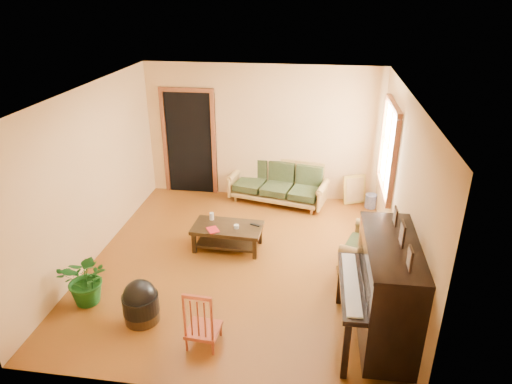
% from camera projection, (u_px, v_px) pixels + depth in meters
% --- Properties ---
extents(floor, '(5.00, 5.00, 0.00)m').
position_uv_depth(floor, '(240.00, 261.00, 7.03)').
color(floor, '#5A2D0B').
rests_on(floor, ground).
extents(doorway, '(1.08, 0.16, 2.05)m').
position_uv_depth(doorway, '(189.00, 144.00, 9.03)').
color(doorway, black).
rests_on(doorway, floor).
extents(window, '(0.12, 1.36, 1.46)m').
position_uv_depth(window, '(389.00, 149.00, 7.29)').
color(window, white).
rests_on(window, right_wall).
extents(sofa, '(1.98, 1.17, 0.79)m').
position_uv_depth(sofa, '(277.00, 183.00, 8.80)').
color(sofa, '#A57D3C').
rests_on(sofa, floor).
extents(coffee_table, '(1.12, 0.64, 0.40)m').
position_uv_depth(coffee_table, '(228.00, 237.00, 7.31)').
color(coffee_table, black).
rests_on(coffee_table, floor).
extents(armchair, '(1.11, 1.14, 0.91)m').
position_uv_depth(armchair, '(371.00, 245.00, 6.59)').
color(armchair, '#A57D3C').
rests_on(armchair, floor).
extents(piano, '(0.91, 1.52, 1.33)m').
position_uv_depth(piano, '(389.00, 294.00, 5.21)').
color(piano, black).
rests_on(piano, floor).
extents(footstool, '(0.48, 0.48, 0.43)m').
position_uv_depth(footstool, '(141.00, 306.00, 5.71)').
color(footstool, black).
rests_on(footstool, floor).
extents(red_chair, '(0.40, 0.43, 0.80)m').
position_uv_depth(red_chair, '(203.00, 316.00, 5.26)').
color(red_chair, maroon).
rests_on(red_chair, floor).
extents(leaning_frame, '(0.45, 0.27, 0.60)m').
position_uv_depth(leaning_frame, '(354.00, 189.00, 8.79)').
color(leaning_frame, '#B2933B').
rests_on(leaning_frame, floor).
extents(ceramic_crock, '(0.28, 0.28, 0.27)m').
position_uv_depth(ceramic_crock, '(371.00, 201.00, 8.69)').
color(ceramic_crock, '#2E3E8C').
rests_on(ceramic_crock, floor).
extents(potted_plant, '(0.66, 0.58, 0.74)m').
position_uv_depth(potted_plant, '(87.00, 279.00, 5.98)').
color(potted_plant, '#175017').
rests_on(potted_plant, floor).
extents(book, '(0.25, 0.27, 0.02)m').
position_uv_depth(book, '(208.00, 231.00, 7.07)').
color(book, '#A5161B').
rests_on(book, coffee_table).
extents(candle, '(0.08, 0.08, 0.12)m').
position_uv_depth(candle, '(212.00, 216.00, 7.41)').
color(candle, silver).
rests_on(candle, coffee_table).
extents(glass_jar, '(0.08, 0.08, 0.05)m').
position_uv_depth(glass_jar, '(236.00, 226.00, 7.16)').
color(glass_jar, silver).
rests_on(glass_jar, coffee_table).
extents(remote, '(0.17, 0.10, 0.02)m').
position_uv_depth(remote, '(255.00, 225.00, 7.25)').
color(remote, black).
rests_on(remote, coffee_table).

